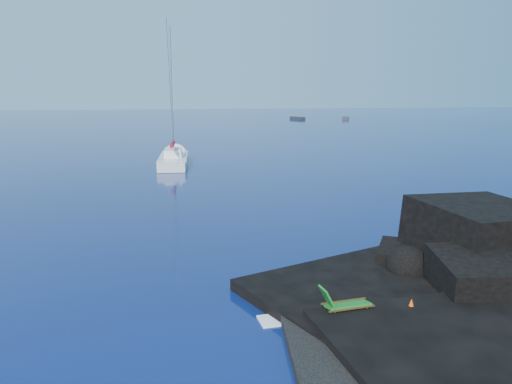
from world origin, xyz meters
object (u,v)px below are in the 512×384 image
(marker_cone, at_px, (411,306))
(distant_boat_a, at_px, (297,119))
(sailboat, at_px, (174,165))
(sunbather, at_px, (341,317))
(deck_chair, at_px, (348,298))
(distant_boat_b, at_px, (345,119))

(marker_cone, distance_m, distant_boat_a, 120.90)
(sailboat, distance_m, marker_cone, 39.07)
(sunbather, bearing_deg, deck_chair, 18.74)
(sailboat, xyz_separation_m, distant_boat_a, (34.14, 79.56, 0.00))
(distant_boat_a, bearing_deg, sunbather, -125.20)
(deck_chair, distance_m, marker_cone, 2.18)
(deck_chair, bearing_deg, distant_boat_a, 69.35)
(sailboat, bearing_deg, distant_boat_b, 61.87)
(deck_chair, xyz_separation_m, distant_boat_a, (28.86, 117.64, -0.94))
(distant_boat_b, bearing_deg, marker_cone, -86.23)
(sunbather, height_order, marker_cone, marker_cone)
(sunbather, relative_size, marker_cone, 2.97)
(sunbather, xyz_separation_m, distant_boat_b, (41.79, 114.98, -0.52))
(sunbather, height_order, distant_boat_a, sunbather)
(sailboat, relative_size, distant_boat_a, 2.81)
(deck_chair, xyz_separation_m, marker_cone, (2.14, -0.27, -0.32))
(sunbather, distance_m, marker_cone, 2.54)
(sailboat, xyz_separation_m, deck_chair, (5.27, -38.08, 0.94))
(marker_cone, bearing_deg, sailboat, 100.95)
(marker_cone, xyz_separation_m, distant_boat_a, (26.72, 117.91, -0.62))
(sunbather, height_order, distant_boat_b, sunbather)
(sailboat, relative_size, marker_cone, 26.91)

